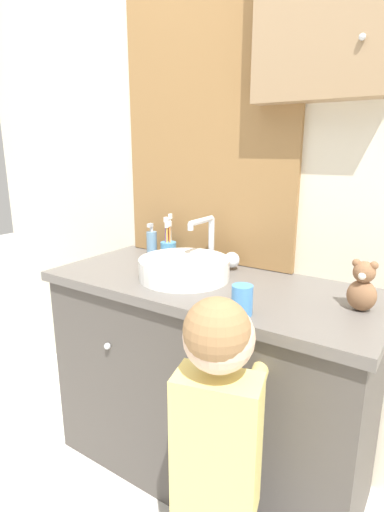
{
  "coord_description": "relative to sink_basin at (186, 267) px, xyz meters",
  "views": [
    {
      "loc": [
        0.7,
        -0.83,
        1.26
      ],
      "look_at": [
        -0.04,
        0.29,
        0.9
      ],
      "focal_mm": 28.0,
      "sensor_mm": 36.0,
      "label": 1
    }
  ],
  "objects": [
    {
      "name": "toothbrush_holder",
      "position": [
        -0.22,
        0.19,
        0.01
      ],
      "size": [
        0.07,
        0.07,
        0.19
      ],
      "color": "#4C93C6",
      "rests_on": "vanity_counter"
    },
    {
      "name": "vanity_counter",
      "position": [
        0.09,
        0.01,
        -0.44
      ],
      "size": [
        1.21,
        0.52,
        0.8
      ],
      "color": "#4C4742",
      "rests_on": "ground_plane"
    },
    {
      "name": "teddy_bear",
      "position": [
        0.6,
        0.03,
        0.03
      ],
      "size": [
        0.08,
        0.07,
        0.15
      ],
      "color": "brown",
      "rests_on": "vanity_counter"
    },
    {
      "name": "sink_basin",
      "position": [
        0.0,
        0.0,
        0.0
      ],
      "size": [
        0.33,
        0.39,
        0.21
      ],
      "color": "white",
      "rests_on": "vanity_counter"
    },
    {
      "name": "drinking_cup",
      "position": [
        0.32,
        -0.19,
        0.0
      ],
      "size": [
        0.06,
        0.06,
        0.09
      ],
      "primitive_type": "cylinder",
      "color": "#4789D1",
      "rests_on": "vanity_counter"
    },
    {
      "name": "child_figure",
      "position": [
        0.38,
        -0.42,
        -0.28
      ],
      "size": [
        0.24,
        0.47,
        0.94
      ],
      "color": "slate",
      "rests_on": "ground_plane"
    },
    {
      "name": "wall_back",
      "position": [
        0.1,
        0.3,
        0.44
      ],
      "size": [
        3.2,
        0.18,
        2.5
      ],
      "color": "beige",
      "rests_on": "ground_plane"
    },
    {
      "name": "soap_dispenser",
      "position": [
        -0.31,
        0.18,
        0.02
      ],
      "size": [
        0.05,
        0.05,
        0.15
      ],
      "color": "#6B93B2",
      "rests_on": "vanity_counter"
    }
  ]
}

